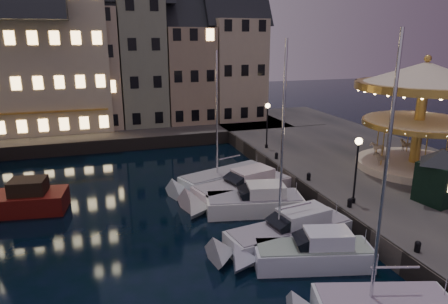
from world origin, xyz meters
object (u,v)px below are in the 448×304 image
object	(u,v)px
bollard_a	(418,246)
ticket_kiosk	(441,167)
streetlamp_d	(421,126)
motorboat_d	(248,203)
carousel	(423,95)
bollard_c	(309,176)
motorboat_e	(238,189)
motorboat_b	(304,255)
streetlamp_b	(357,161)
red_fishing_boat	(9,203)
bollard_d	(276,155)
bollard_b	(350,202)
motorboat_c	(284,234)
motorboat_f	(219,180)
streetlamp_c	(267,119)

from	to	relation	value
bollard_a	ticket_kiosk	world-z (taller)	ticket_kiosk
streetlamp_d	motorboat_d	size ratio (longest dim) A/B	0.56
streetlamp_d	carousel	distance (m)	4.78
bollard_c	motorboat_e	xyz separation A→B (m)	(-4.86, 1.42, -0.96)
motorboat_b	bollard_a	bearing A→B (deg)	-26.51
streetlamp_b	red_fishing_boat	world-z (taller)	red_fishing_boat
streetlamp_b	motorboat_d	distance (m)	7.43
bollard_a	bollard_d	bearing A→B (deg)	90.00
bollard_b	motorboat_c	world-z (taller)	motorboat_c
bollard_a	streetlamp_b	bearing A→B (deg)	84.29
motorboat_c	ticket_kiosk	distance (m)	10.78
streetlamp_b	motorboat_d	xyz separation A→B (m)	(-5.72, 3.32, -3.38)
motorboat_c	red_fishing_boat	xyz separation A→B (m)	(-15.37, 9.41, 0.02)
bollard_a	bollard_b	world-z (taller)	same
bollard_c	red_fishing_boat	xyz separation A→B (m)	(-20.16, 3.51, -0.90)
motorboat_f	carousel	distance (m)	16.60
streetlamp_d	bollard_d	xyz separation A→B (m)	(-11.90, 3.00, -2.41)
bollard_b	red_fishing_boat	size ratio (longest dim) A/B	0.07
streetlamp_b	red_fishing_boat	distance (m)	22.50
motorboat_d	motorboat_f	size ratio (longest dim) A/B	0.67
red_fishing_boat	motorboat_c	bearing A→B (deg)	-31.48
carousel	bollard_c	bearing A→B (deg)	179.71
bollard_c	bollard_b	bearing A→B (deg)	-90.00
motorboat_f	carousel	world-z (taller)	motorboat_f
carousel	motorboat_d	bearing A→B (deg)	-175.47
streetlamp_d	bollard_a	bearing A→B (deg)	-132.47
streetlamp_d	motorboat_c	world-z (taller)	motorboat_c
motorboat_c	streetlamp_b	bearing A→B (deg)	14.59
streetlamp_d	bollard_c	bearing A→B (deg)	-168.14
motorboat_d	motorboat_f	xyz separation A→B (m)	(-0.42, 5.18, -0.11)
motorboat_c	carousel	xyz separation A→B (m)	(13.98, 5.86, 6.34)
streetlamp_d	carousel	xyz separation A→B (m)	(-2.71, -2.55, 3.00)
motorboat_c	motorboat_d	distance (m)	4.73
streetlamp_d	bollard_b	size ratio (longest dim) A/B	7.32
bollard_b	carousel	distance (m)	11.76
bollard_b	motorboat_b	distance (m)	5.75
bollard_c	streetlamp_d	bearing A→B (deg)	11.86
bollard_b	motorboat_e	xyz separation A→B (m)	(-4.86, 6.42, -0.96)
streetlamp_c	motorboat_b	xyz separation A→B (m)	(-5.31, -17.15, -3.38)
streetlamp_b	bollard_b	bearing A→B (deg)	-140.19
bollard_c	motorboat_c	xyz separation A→B (m)	(-4.79, -5.90, -0.92)
bollard_d	motorboat_b	size ratio (longest dim) A/B	0.08
bollard_d	carousel	distance (m)	12.02
streetlamp_c	bollard_d	bearing A→B (deg)	-99.73
bollard_a	motorboat_f	xyz separation A→B (m)	(-5.54, 14.50, -1.07)
bollard_d	bollard_b	bearing A→B (deg)	-90.00
streetlamp_b	streetlamp_d	size ratio (longest dim) A/B	1.00
motorboat_e	red_fishing_boat	bearing A→B (deg)	172.22
red_fishing_boat	carousel	distance (m)	30.23
motorboat_e	carousel	xyz separation A→B (m)	(14.06, -1.47, 6.37)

